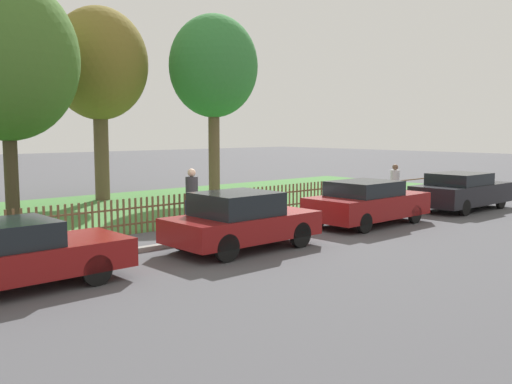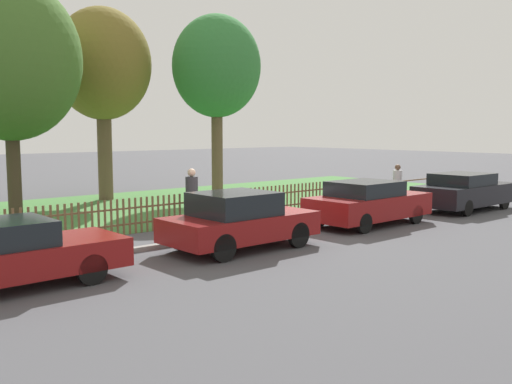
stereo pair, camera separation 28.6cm
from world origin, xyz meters
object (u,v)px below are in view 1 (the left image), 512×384
(tree_behind_motorcycle, at_px, (6,59))
(tree_far_left, at_px, (213,67))
(parked_car_navy_estate, at_px, (367,202))
(covered_motorcycle, at_px, (253,207))
(parked_car_red_compact, at_px, (461,191))
(parked_car_black_saloon, at_px, (241,220))
(pedestrian_by_lamp, at_px, (192,195))
(parked_car_silver_hatchback, at_px, (2,256))
(tree_mid_park, at_px, (99,65))
(pedestrian_near_fence, at_px, (395,183))

(tree_behind_motorcycle, relative_size, tree_far_left, 1.02)
(parked_car_navy_estate, height_order, covered_motorcycle, parked_car_navy_estate)
(parked_car_red_compact, relative_size, tree_far_left, 0.55)
(parked_car_black_saloon, distance_m, pedestrian_by_lamp, 3.24)
(parked_car_silver_hatchback, bearing_deg, tree_mid_park, 55.07)
(tree_behind_motorcycle, xyz_separation_m, tree_far_left, (8.71, 0.05, 0.34))
(tree_mid_park, distance_m, tree_far_left, 4.80)
(parked_car_red_compact, distance_m, tree_behind_motorcycle, 16.76)
(parked_car_silver_hatchback, height_order, tree_far_left, tree_far_left)
(parked_car_black_saloon, height_order, pedestrian_by_lamp, pedestrian_by_lamp)
(tree_behind_motorcycle, height_order, tree_mid_park, tree_behind_motorcycle)
(parked_car_red_compact, relative_size, pedestrian_by_lamp, 2.37)
(parked_car_red_compact, bearing_deg, tree_far_left, 115.53)
(parked_car_red_compact, height_order, tree_far_left, tree_far_left)
(parked_car_black_saloon, height_order, tree_far_left, tree_far_left)
(parked_car_red_compact, distance_m, covered_motorcycle, 8.75)
(parked_car_red_compact, xyz_separation_m, covered_motorcycle, (-8.49, 2.14, -0.05))
(tree_far_left, bearing_deg, pedestrian_near_fence, -67.74)
(covered_motorcycle, xyz_separation_m, tree_behind_motorcycle, (-4.69, 7.13, 4.67))
(parked_car_silver_hatchback, height_order, pedestrian_near_fence, pedestrian_near_fence)
(tree_behind_motorcycle, bearing_deg, pedestrian_near_fence, -31.99)
(tree_mid_park, bearing_deg, parked_car_red_compact, -53.38)
(parked_car_silver_hatchback, distance_m, pedestrian_by_lamp, 7.17)
(parked_car_black_saloon, distance_m, pedestrian_near_fence, 9.47)
(tree_behind_motorcycle, height_order, pedestrian_near_fence, tree_behind_motorcycle)
(tree_behind_motorcycle, bearing_deg, covered_motorcycle, -56.65)
(covered_motorcycle, bearing_deg, parked_car_navy_estate, -28.48)
(tree_behind_motorcycle, relative_size, pedestrian_by_lamp, 4.41)
(tree_behind_motorcycle, xyz_separation_m, pedestrian_near_fence, (11.73, -7.33, -4.38))
(parked_car_navy_estate, bearing_deg, tree_mid_park, 105.29)
(covered_motorcycle, distance_m, tree_behind_motorcycle, 9.73)
(tree_far_left, bearing_deg, tree_behind_motorcycle, -179.70)
(tree_behind_motorcycle, xyz_separation_m, tree_mid_park, (4.52, 2.38, 0.32))
(parked_car_silver_hatchback, height_order, parked_car_navy_estate, parked_car_navy_estate)
(covered_motorcycle, distance_m, pedestrian_near_fence, 7.05)
(tree_far_left, distance_m, pedestrian_by_lamp, 9.47)
(parked_car_red_compact, height_order, pedestrian_by_lamp, pedestrian_by_lamp)
(parked_car_navy_estate, bearing_deg, parked_car_black_saloon, -178.67)
(parked_car_black_saloon, xyz_separation_m, parked_car_navy_estate, (5.36, 0.20, -0.02))
(tree_mid_park, height_order, pedestrian_near_fence, tree_mid_park)
(parked_car_silver_hatchback, relative_size, pedestrian_by_lamp, 2.52)
(parked_car_navy_estate, xyz_separation_m, tree_behind_motorcycle, (-7.81, 9.03, 4.62))
(parked_car_silver_hatchback, distance_m, tree_mid_park, 14.82)
(parked_car_silver_hatchback, xyz_separation_m, covered_motorcycle, (7.97, 2.06, -0.02))
(parked_car_red_compact, bearing_deg, tree_mid_park, 126.52)
(parked_car_black_saloon, relative_size, pedestrian_near_fence, 2.34)
(parked_car_silver_hatchback, relative_size, covered_motorcycle, 2.35)
(parked_car_black_saloon, relative_size, tree_behind_motorcycle, 0.48)
(covered_motorcycle, bearing_deg, tree_far_left, 63.65)
(parked_car_silver_hatchback, relative_size, pedestrian_near_fence, 2.76)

